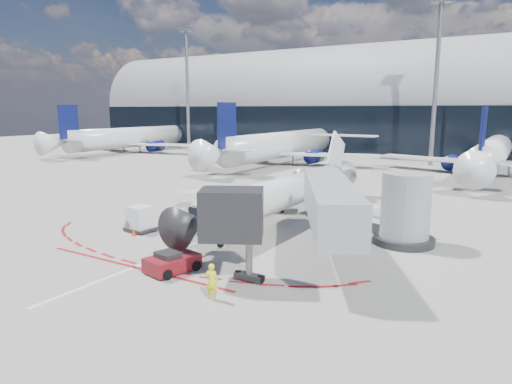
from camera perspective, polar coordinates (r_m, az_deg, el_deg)
The scene contains 16 objects.
ground at distance 35.88m, azimuth -1.63°, elevation -4.08°, with size 260.00×260.00×0.00m, color slate.
apron_centerline at distance 37.52m, azimuth 0.03°, elevation -3.42°, with size 0.25×40.00×0.01m, color silver.
apron_stop_bar at distance 27.36m, azimuth -14.99°, elevation -9.06°, with size 14.00×0.25×0.01m, color maroon.
terminal_building at distance 96.01m, azimuth 20.21°, elevation 9.47°, with size 150.00×24.15×24.00m.
jet_bridge at distance 28.31m, azimuth 11.80°, elevation -1.96°, with size 10.03×15.20×4.90m.
light_mast_west at distance 100.25m, azimuth -8.55°, elevation 12.27°, with size 0.70×0.70×25.00m, color slate.
light_mast_centre at distance 78.48m, azimuth 21.55°, elevation 12.24°, with size 0.70×0.70×25.00m, color slate.
regional_jet at distance 37.86m, azimuth 4.26°, elevation 0.18°, with size 22.02×27.15×6.80m.
pushback_tug at distance 26.09m, azimuth -10.46°, elevation -8.65°, with size 2.42×4.62×1.18m.
ramp_worker at distance 22.07m, azimuth -5.54°, elevation -11.07°, with size 0.65×0.43×1.79m, color #E5F419.
uld_container at distance 34.73m, azimuth -14.27°, elevation -3.30°, with size 2.17×1.91×1.89m.
safety_cone_left at distance 33.81m, azimuth -15.04°, elevation -4.91°, with size 0.35×0.35×0.48m, color red.
safety_cone_right at distance 28.11m, azimuth -10.99°, elevation -7.78°, with size 0.40×0.40×0.56m, color red.
bg_airliner_0 at distance 100.17m, azimuth -14.98°, elevation 8.34°, with size 37.29×39.49×12.07m, color silver, non-canonical shape.
bg_airliner_1 at distance 75.97m, azimuth 3.42°, elevation 8.21°, with size 37.88×40.10×12.25m, color silver, non-canonical shape.
bg_airliner_2 at distance 70.64m, azimuth 27.57°, elevation 6.60°, with size 35.53×37.62×11.50m, color silver, non-canonical shape.
Camera 1 is at (18.91, -29.16, 8.93)m, focal length 32.00 mm.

